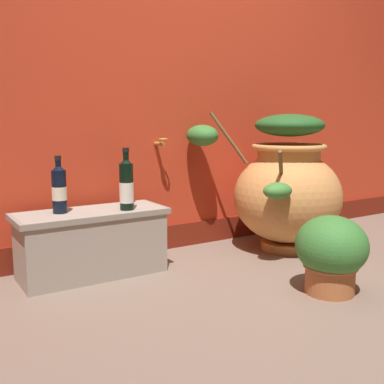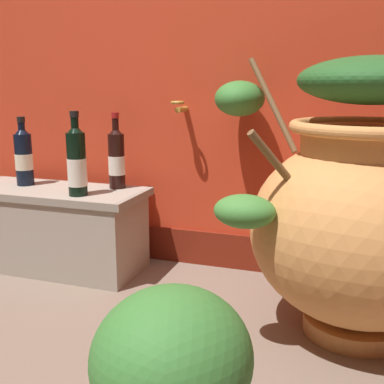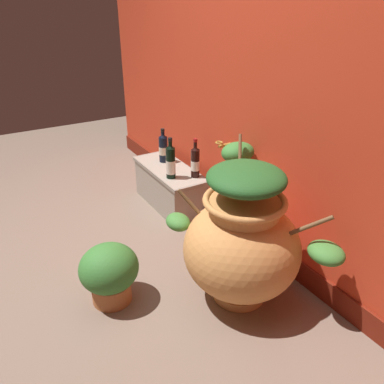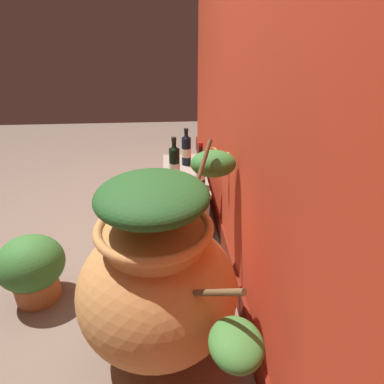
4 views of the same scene
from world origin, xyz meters
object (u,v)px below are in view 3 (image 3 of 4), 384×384
object	(u,v)px
wine_bottle_left	(171,162)
terracotta_urn	(242,239)
wine_bottle_right	(195,161)
potted_shrub	(110,273)
wine_bottle_middle	(163,147)

from	to	relation	value
wine_bottle_left	terracotta_urn	bearing A→B (deg)	-5.22
wine_bottle_right	potted_shrub	size ratio (longest dim) A/B	0.84
terracotta_urn	wine_bottle_middle	xyz separation A→B (m)	(-1.39, 0.20, 0.08)
wine_bottle_left	potted_shrub	xyz separation A→B (m)	(0.71, -0.79, -0.29)
terracotta_urn	wine_bottle_left	size ratio (longest dim) A/B	3.11
wine_bottle_middle	potted_shrub	world-z (taller)	wine_bottle_middle
wine_bottle_right	wine_bottle_middle	bearing A→B (deg)	-169.89
terracotta_urn	potted_shrub	xyz separation A→B (m)	(-0.35, -0.69, -0.20)
terracotta_urn	potted_shrub	world-z (taller)	terracotta_urn
wine_bottle_middle	terracotta_urn	bearing A→B (deg)	-8.16
terracotta_urn	wine_bottle_left	world-z (taller)	terracotta_urn
wine_bottle_left	wine_bottle_middle	xyz separation A→B (m)	(-0.33, 0.10, -0.01)
wine_bottle_right	wine_bottle_left	bearing A→B (deg)	-115.11
potted_shrub	wine_bottle_middle	bearing A→B (deg)	139.25
wine_bottle_left	wine_bottle_right	distance (m)	0.19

